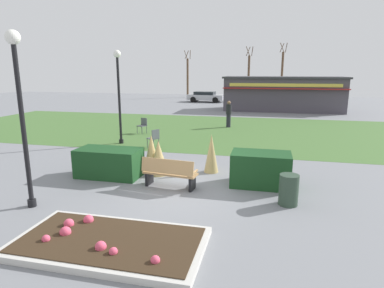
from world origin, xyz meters
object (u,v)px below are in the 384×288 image
Objects in this scene: trash_bin at (289,190)px; tree_left_bg at (282,75)px; lamppost_near at (20,101)px; food_kiosk at (283,94)px; cafe_chair_east at (154,137)px; person_strolling at (229,114)px; lamppost_mid at (119,86)px; parked_car_center_slot at (253,97)px; parked_car_east_slot at (301,98)px; tree_right_bg at (249,76)px; tree_center_bg at (188,77)px; parked_car_west_slot at (206,96)px; park_bench at (169,173)px; cafe_chair_west at (143,124)px.

tree_left_bg is at bearing 88.45° from trash_bin.
tree_left_bg is at bearing 78.03° from lamppost_near.
tree_left_bg reaches higher than food_kiosk.
person_strolling reaches higher than cafe_chair_east.
lamppost_mid reaches higher than trash_bin.
parked_car_east_slot is (5.22, -0.00, 0.00)m from parked_car_center_slot.
tree_right_bg reaches higher than person_strolling.
trash_bin is at bearing 118.03° from person_strolling.
tree_center_bg is at bearing 177.54° from tree_left_bg.
parked_car_west_slot is at bearing -60.64° from person_strolling.
lamppost_near is at bearing -101.97° from tree_left_bg.
tree_left_bg is at bearing 59.19° from parked_car_center_slot.
parked_car_center_slot is at bearing -78.66° from person_strolling.
park_bench is 0.25× the size of tree_left_bg.
parked_car_center_slot is at bearing 75.13° from cafe_chair_west.
tree_center_bg is (-12.28, 0.53, -0.34)m from tree_left_bg.
tree_center_bg reaches higher than park_bench.
person_strolling is (4.59, 3.25, 0.33)m from cafe_chair_west.
tree_left_bg is 1.11× the size of tree_center_bg.
person_strolling is 17.38m from parked_car_west_slot.
tree_left_bg is 4.17m from tree_right_bg.
trash_bin is at bearing -38.08° from lamppost_mid.
cafe_chair_west and cafe_chair_east have the same top height.
food_kiosk is at bearing -71.31° from tree_right_bg.
park_bench is at bearing 101.51° from person_strolling.
person_strolling reaches higher than parked_car_east_slot.
lamppost_mid is at bearing -91.67° from cafe_chair_west.
tree_left_bg reaches higher than parked_car_center_slot.
park_bench is 0.27× the size of tree_right_bg.
park_bench is 3.56m from trash_bin.
lamppost_near is at bearing -84.81° from cafe_chair_west.
parked_car_west_slot is at bearing -147.66° from tree_left_bg.
lamppost_near is 32.00m from parked_car_east_slot.
cafe_chair_west is 0.14× the size of tree_right_bg.
parked_car_east_slot is (10.60, -0.00, 0.00)m from parked_car_west_slot.
cafe_chair_east is (-5.76, 5.46, 0.10)m from trash_bin.
tree_right_bg is at bearing -166.58° from tree_left_bg.
cafe_chair_west is (-4.13, 8.27, 0.05)m from park_bench.
parked_car_west_slot is at bearing -58.76° from tree_center_bg.
lamppost_mid is at bearing -99.58° from tree_right_bg.
park_bench is 22.03m from food_kiosk.
parked_car_east_slot is at bearing 72.55° from lamppost_near.
parked_car_center_slot reaches higher than trash_bin.
trash_bin is 29.80m from parked_car_west_slot.
tree_right_bg is at bearing 44.48° from parked_car_west_slot.
lamppost_mid reaches higher than cafe_chair_east.
parked_car_east_slot is at bearing 71.42° from food_kiosk.
parked_car_east_slot is at bearing -36.85° from tree_right_bg.
tree_center_bg is at bearing -56.14° from person_strolling.
person_strolling is (4.67, 6.00, -1.96)m from lamppost_mid.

